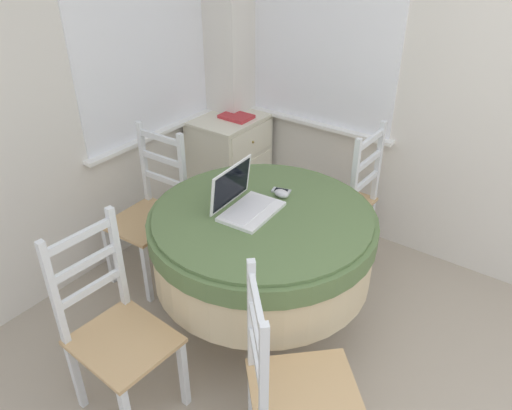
{
  "coord_description": "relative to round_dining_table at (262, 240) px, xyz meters",
  "views": [
    {
      "loc": [
        -1.2,
        0.17,
        2.12
      ],
      "look_at": [
        0.73,
        1.57,
        0.68
      ],
      "focal_mm": 35.0,
      "sensor_mm": 36.0,
      "label": 1
    }
  ],
  "objects": [
    {
      "name": "dining_chair_near_right_window",
      "position": [
        0.85,
        -0.05,
        -0.14
      ],
      "size": [
        0.39,
        0.44,
        0.98
      ],
      "color": "tan",
      "rests_on": "ground_plane"
    },
    {
      "name": "dining_chair_near_back_window",
      "position": [
        -0.01,
        0.85,
        -0.14
      ],
      "size": [
        0.45,
        0.4,
        0.98
      ],
      "color": "tan",
      "rests_on": "ground_plane"
    },
    {
      "name": "cell_phone",
      "position": [
        0.24,
        0.04,
        0.17
      ],
      "size": [
        0.08,
        0.11,
        0.01
      ],
      "color": "#B2B7BC",
      "rests_on": "round_dining_table"
    },
    {
      "name": "round_dining_table",
      "position": [
        0.0,
        0.0,
        0.0
      ],
      "size": [
        1.19,
        1.19,
        0.76
      ],
      "color": "#4C3D2D",
      "rests_on": "ground_plane"
    },
    {
      "name": "dining_chair_camera_near",
      "position": [
        -0.61,
        -0.58,
        -0.14
      ],
      "size": [
        0.58,
        0.58,
        0.98
      ],
      "color": "tan",
      "rests_on": "ground_plane"
    },
    {
      "name": "laptop",
      "position": [
        -0.04,
        0.09,
        0.22
      ],
      "size": [
        0.35,
        0.27,
        0.24
      ],
      "color": "white",
      "rests_on": "round_dining_table"
    },
    {
      "name": "book_on_cabinet",
      "position": [
        0.94,
        0.9,
        0.2
      ],
      "size": [
        0.17,
        0.23,
        0.02
      ],
      "color": "#BC3338",
      "rests_on": "corner_cabinet"
    },
    {
      "name": "corner_cabinet",
      "position": [
        0.93,
        0.96,
        -0.2
      ],
      "size": [
        0.56,
        0.46,
        0.78
      ],
      "color": "silver",
      "rests_on": "ground_plane"
    },
    {
      "name": "dining_chair_left_flank",
      "position": [
        -0.82,
        0.23,
        -0.14
      ],
      "size": [
        0.41,
        0.46,
        0.98
      ],
      "color": "tan",
      "rests_on": "ground_plane"
    },
    {
      "name": "corner_room_shell",
      "position": [
        0.42,
        0.22,
        0.69
      ],
      "size": [
        4.08,
        4.5,
        2.55
      ],
      "color": "silver",
      "rests_on": "ground_plane"
    },
    {
      "name": "computer_mouse",
      "position": [
        0.19,
        0.01,
        0.19
      ],
      "size": [
        0.05,
        0.08,
        0.04
      ],
      "color": "silver",
      "rests_on": "round_dining_table"
    }
  ]
}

